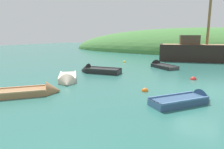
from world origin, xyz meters
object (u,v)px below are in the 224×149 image
Objects in this scene: rowboat_portside at (187,101)px; buoy_orange at (145,91)px; rowboat_center at (97,71)px; rowboat_near_dock at (68,80)px; buoy_red at (193,80)px; rowboat_outer_left at (29,93)px; buoy_yellow at (124,62)px; rowboat_outer_right at (160,66)px.

rowboat_portside reaches higher than buoy_orange.
rowboat_center is 1.05× the size of rowboat_near_dock.
rowboat_near_dock is 1.10× the size of rowboat_portside.
buoy_orange is (-2.37, 1.00, -0.09)m from rowboat_portside.
buoy_red is at bearing 65.48° from buoy_orange.
rowboat_outer_left is (0.31, -3.46, -0.00)m from rowboat_near_dock.
buoy_yellow is (-8.18, 6.29, 0.00)m from buoy_red.
rowboat_center is 7.18m from buoy_yellow.
buoy_yellow is at bearing 119.56° from buoy_orange.
buoy_red is at bearing -37.57° from buoy_yellow.
rowboat_portside is 8.24× the size of buoy_orange.
rowboat_near_dock is at bearing -179.62° from buoy_orange.
buoy_red is (7.24, 8.00, -0.09)m from rowboat_outer_left.
buoy_yellow is at bearing -90.65° from rowboat_center.
buoy_orange is at bearing -12.61° from rowboat_outer_left.
rowboat_outer_right reaches higher than buoy_yellow.
rowboat_center reaches higher than rowboat_portside.
buoy_orange is at bearing -60.44° from buoy_yellow.
rowboat_outer_left is at bearing 147.14° from rowboat_portside.
buoy_red is 10.32m from buoy_yellow.
rowboat_outer_left is 9.51× the size of buoy_orange.
buoy_orange is at bearing -114.52° from buoy_red.
rowboat_outer_left reaches higher than buoy_red.
rowboat_center is at bearing 140.97° from rowboat_near_dock.
rowboat_center is 9.83× the size of buoy_yellow.
buoy_red is (7.49, 0.85, -0.13)m from rowboat_center.
rowboat_center reaches higher than buoy_yellow.
rowboat_portside is at bearing 143.10° from rowboat_center.
rowboat_outer_right is (4.00, 9.05, -0.01)m from rowboat_near_dock.
rowboat_center is at bearing 98.07° from rowboat_portside.
rowboat_outer_right is at bearing -132.53° from rowboat_center.
buoy_yellow is at bearing 142.43° from buoy_red.
rowboat_outer_left is at bearing -86.24° from buoy_yellow.
rowboat_center is 7.54m from buoy_red.
rowboat_outer_left is 6.25m from buoy_orange.
rowboat_near_dock is at bearing 48.40° from rowboat_outer_left.
buoy_yellow is at bearing 47.13° from rowboat_outer_left.
buoy_red is at bearing 42.18° from rowboat_portside.
rowboat_outer_left is at bearing 112.77° from rowboat_outer_right.
rowboat_portside is 5.52m from buoy_red.
buoy_yellow is at bearing 74.62° from rowboat_portside.
rowboat_outer_right is at bearing 117.86° from rowboat_near_dock.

